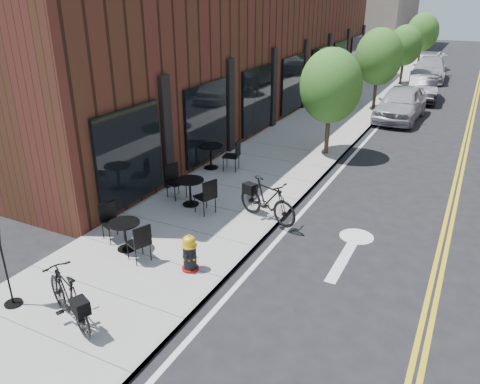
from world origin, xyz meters
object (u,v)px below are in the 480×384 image
Objects in this scene: parked_car_a at (401,103)px; parked_car_b at (422,88)px; bicycle_left at (68,297)px; bicycle_right at (267,200)px; fire_hydrant at (190,253)px; bistro_set_b at (190,188)px; parked_car_c at (430,69)px; bistro_set_a at (125,232)px; bistro_set_c at (211,153)px.

parked_car_b is (0.35, 5.06, -0.09)m from parked_car_a.
bicycle_left is 5.60m from bicycle_right.
fire_hydrant is at bearing -179.30° from bicycle_left.
parked_car_a is (1.69, 15.87, 0.27)m from fire_hydrant.
bistro_set_b is (-2.30, -0.11, -0.08)m from bicycle_right.
bicycle_right is at bearing 23.91° from bistro_set_b.
fire_hydrant is at bearing -93.87° from parked_car_a.
bicycle_right reaches higher than bicycle_left.
parked_car_c is at bearing 15.30° from bicycle_right.
parked_car_a is 5.07m from parked_car_b.
parked_car_b reaches higher than fire_hydrant.
bicycle_left is at bearing -49.80° from bistro_set_a.
fire_hydrant is 15.96m from parked_car_a.
bistro_set_b is 3.02m from bistro_set_c.
bistro_set_c is at bearing -114.80° from parked_car_b.
bicycle_left is at bearing -97.47° from parked_car_c.
fire_hydrant is 1.80m from bistro_set_a.
parked_car_a reaches higher than bistro_set_c.
parked_car_b reaches higher than bicycle_right.
parked_car_b reaches higher than bistro_set_a.
bicycle_left reaches higher than bistro_set_a.
bicycle_left is 2.64m from bistro_set_a.
bistro_set_b reaches higher than fire_hydrant.
bicycle_left is 18.51m from parked_car_a.
parked_car_b is at bearing 101.81° from bistro_set_a.
bistro_set_b is at bearing -148.58° from bicycle_left.
bistro_set_a is 0.37× the size of parked_car_a.
parked_car_a is (1.19, 12.92, 0.10)m from bicycle_right.
parked_car_a is 12.05m from parked_car_c.
bistro_set_b is at bearing -102.81° from parked_car_a.
fire_hydrant is 0.50× the size of bistro_set_a.
parked_car_c is (-0.09, 12.05, -0.02)m from parked_car_a.
bistro_set_c is at bearing -111.60° from parked_car_a.
bistro_set_c is at bearing -144.80° from bicycle_left.
parked_car_a is at bearing 54.84° from bistro_set_c.
fire_hydrant is 21.02m from parked_car_b.
bistro_set_c is at bearing 122.29° from bistro_set_a.
parked_car_b is (1.53, 17.97, 0.01)m from bicycle_right.
bistro_set_b is 25.30m from parked_car_c.
bicycle_right is 0.96× the size of bistro_set_c.
bicycle_right reaches higher than fire_hydrant.
fire_hydrant is at bearing 20.44° from bistro_set_a.
parked_car_a is 0.87× the size of parked_car_c.
bistro_set_a is 0.92× the size of bistro_set_b.
bistro_set_a is at bearing -99.56° from parked_car_c.
bistro_set_c reaches higher than bistro_set_a.
bistro_set_b is at bearing -82.07° from bistro_set_c.
parked_car_b is (3.83, 20.87, 0.13)m from bistro_set_a.
parked_car_a is (3.49, 15.81, 0.22)m from bistro_set_a.
bicycle_left is at bearing -177.58° from bicycle_right.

